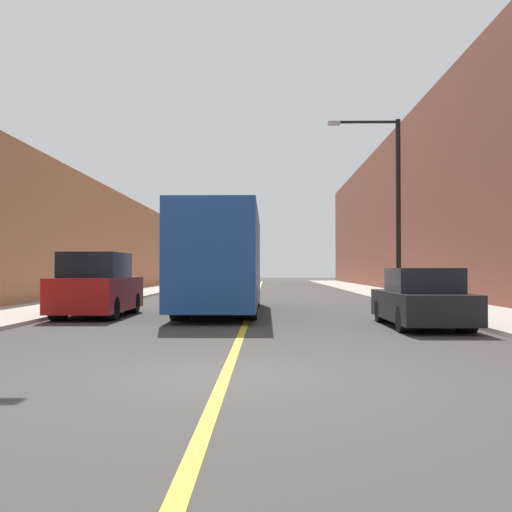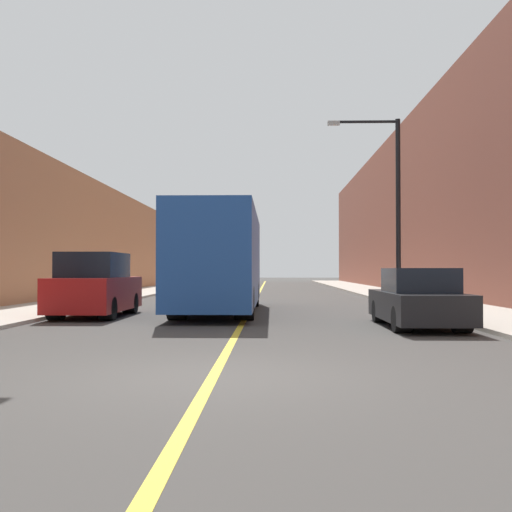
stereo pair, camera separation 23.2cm
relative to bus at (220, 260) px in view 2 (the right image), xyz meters
The scene contains 10 objects.
ground_plane 12.42m from the bus, 85.56° to the right, with size 200.00×200.00×0.00m, color #3F3D3A.
sidewalk_left 18.97m from the bus, 110.05° to the left, with size 3.37×72.00×0.11m, color #B2AA9E.
sidewalk_right 19.70m from the bus, 64.73° to the left, with size 3.37×72.00×0.11m, color #B2AA9E.
building_row_left 20.50m from the bus, 119.79° to the left, with size 4.00×72.00×6.54m, color #B2724C.
building_row_right 21.76m from the bus, 55.80° to the left, with size 4.00×72.00×10.86m, color brown.
road_center_line 17.86m from the bus, 86.93° to the left, with size 0.16×72.00×0.01m, color gold.
bus is the anchor object (origin of this frame).
parked_suv_left 4.31m from the bus, 151.81° to the right, with size 1.91×4.45×1.98m.
car_right_near 7.60m from the bus, 43.60° to the right, with size 1.77×4.37×1.50m.
street_lamp_right 8.49m from the bus, 33.59° to the left, with size 3.01×0.24×7.60m.
Camera 2 is at (0.80, -8.13, 1.46)m, focal length 42.00 mm.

